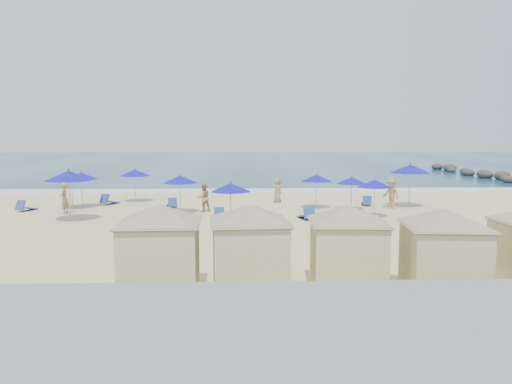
{
  "coord_description": "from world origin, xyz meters",
  "views": [
    {
      "loc": [
        -0.76,
        -23.1,
        4.52
      ],
      "look_at": [
        0.12,
        3.0,
        1.42
      ],
      "focal_mm": 35.0,
      "sensor_mm": 36.0,
      "label": 1
    }
  ],
  "objects_px": {
    "cabana_1": "(250,237)",
    "umbrella_2": "(69,176)",
    "cabana_2": "(348,237)",
    "beachgoer_3": "(277,190)",
    "cabana_0": "(160,239)",
    "trash_bin": "(241,229)",
    "cabana_3": "(444,241)",
    "beachgoer_1": "(204,198)",
    "umbrella_7": "(352,180)",
    "beachgoer_2": "(391,193)",
    "rock_jetty": "(491,175)",
    "umbrella_3": "(135,173)",
    "umbrella_6": "(317,178)",
    "umbrella_5": "(231,187)",
    "umbrella_9": "(375,183)",
    "umbrella_1": "(81,176)",
    "beachgoer_0": "(64,198)",
    "umbrella_4": "(180,179)",
    "umbrella_8": "(410,169)",
    "umbrella_0": "(71,176)"
  },
  "relations": [
    {
      "from": "cabana_1",
      "to": "umbrella_2",
      "type": "bearing_deg",
      "value": 127.3
    },
    {
      "from": "cabana_2",
      "to": "beachgoer_3",
      "type": "relative_size",
      "value": 2.67
    },
    {
      "from": "cabana_0",
      "to": "trash_bin",
      "type": "bearing_deg",
      "value": 72.69
    },
    {
      "from": "cabana_3",
      "to": "beachgoer_1",
      "type": "distance_m",
      "value": 17.15
    },
    {
      "from": "beachgoer_1",
      "to": "cabana_1",
      "type": "bearing_deg",
      "value": 74.33
    },
    {
      "from": "umbrella_7",
      "to": "beachgoer_2",
      "type": "height_order",
      "value": "umbrella_7"
    },
    {
      "from": "rock_jetty",
      "to": "umbrella_3",
      "type": "bearing_deg",
      "value": -154.24
    },
    {
      "from": "trash_bin",
      "to": "umbrella_6",
      "type": "bearing_deg",
      "value": 47.61
    },
    {
      "from": "cabana_0",
      "to": "umbrella_5",
      "type": "height_order",
      "value": "cabana_0"
    },
    {
      "from": "beachgoer_3",
      "to": "cabana_2",
      "type": "bearing_deg",
      "value": -152.12
    },
    {
      "from": "cabana_3",
      "to": "umbrella_9",
      "type": "bearing_deg",
      "value": 82.98
    },
    {
      "from": "umbrella_2",
      "to": "beachgoer_2",
      "type": "distance_m",
      "value": 18.25
    },
    {
      "from": "umbrella_1",
      "to": "umbrella_7",
      "type": "bearing_deg",
      "value": -5.81
    },
    {
      "from": "rock_jetty",
      "to": "beachgoer_1",
      "type": "height_order",
      "value": "beachgoer_1"
    },
    {
      "from": "beachgoer_0",
      "to": "cabana_3",
      "type": "bearing_deg",
      "value": 48.66
    },
    {
      "from": "beachgoer_0",
      "to": "beachgoer_3",
      "type": "relative_size",
      "value": 1.09
    },
    {
      "from": "cabana_3",
      "to": "cabana_2",
      "type": "bearing_deg",
      "value": 164.87
    },
    {
      "from": "cabana_3",
      "to": "beachgoer_3",
      "type": "bearing_deg",
      "value": 99.36
    },
    {
      "from": "umbrella_9",
      "to": "trash_bin",
      "type": "bearing_deg",
      "value": -143.3
    },
    {
      "from": "umbrella_1",
      "to": "cabana_3",
      "type": "bearing_deg",
      "value": -48.5
    },
    {
      "from": "rock_jetty",
      "to": "umbrella_9",
      "type": "relative_size",
      "value": 12.56
    },
    {
      "from": "umbrella_4",
      "to": "beachgoer_2",
      "type": "xyz_separation_m",
      "value": [
        12.42,
        1.41,
        -1.0
      ]
    },
    {
      "from": "umbrella_1",
      "to": "beachgoer_1",
      "type": "relative_size",
      "value": 1.37
    },
    {
      "from": "umbrella_1",
      "to": "beachgoer_0",
      "type": "distance_m",
      "value": 2.62
    },
    {
      "from": "trash_bin",
      "to": "umbrella_7",
      "type": "distance_m",
      "value": 10.29
    },
    {
      "from": "cabana_2",
      "to": "rock_jetty",
      "type": "bearing_deg",
      "value": 57.57
    },
    {
      "from": "umbrella_7",
      "to": "umbrella_8",
      "type": "bearing_deg",
      "value": 16.92
    },
    {
      "from": "trash_bin",
      "to": "cabana_1",
      "type": "bearing_deg",
      "value": -102.85
    },
    {
      "from": "umbrella_7",
      "to": "beachgoer_0",
      "type": "distance_m",
      "value": 16.39
    },
    {
      "from": "cabana_1",
      "to": "beachgoer_2",
      "type": "relative_size",
      "value": 2.38
    },
    {
      "from": "umbrella_6",
      "to": "rock_jetty",
      "type": "bearing_deg",
      "value": 42.52
    },
    {
      "from": "trash_bin",
      "to": "umbrella_4",
      "type": "height_order",
      "value": "umbrella_4"
    },
    {
      "from": "trash_bin",
      "to": "cabana_0",
      "type": "xyz_separation_m",
      "value": [
        -2.26,
        -7.26,
        1.18
      ]
    },
    {
      "from": "umbrella_4",
      "to": "umbrella_9",
      "type": "relative_size",
      "value": 1.05
    },
    {
      "from": "cabana_0",
      "to": "umbrella_1",
      "type": "distance_m",
      "value": 18.32
    },
    {
      "from": "cabana_1",
      "to": "beachgoer_0",
      "type": "xyz_separation_m",
      "value": [
        -10.08,
        14.15,
        -0.71
      ]
    },
    {
      "from": "umbrella_0",
      "to": "umbrella_6",
      "type": "height_order",
      "value": "umbrella_0"
    },
    {
      "from": "trash_bin",
      "to": "beachgoer_1",
      "type": "bearing_deg",
      "value": 90.68
    },
    {
      "from": "cabana_2",
      "to": "beachgoer_3",
      "type": "height_order",
      "value": "cabana_2"
    },
    {
      "from": "umbrella_3",
      "to": "beachgoer_2",
      "type": "distance_m",
      "value": 16.32
    },
    {
      "from": "trash_bin",
      "to": "umbrella_0",
      "type": "relative_size",
      "value": 0.39
    },
    {
      "from": "rock_jetty",
      "to": "beachgoer_0",
      "type": "height_order",
      "value": "beachgoer_0"
    },
    {
      "from": "cabana_1",
      "to": "cabana_2",
      "type": "xyz_separation_m",
      "value": [
        2.81,
        0.07,
        -0.03
      ]
    },
    {
      "from": "umbrella_2",
      "to": "umbrella_6",
      "type": "xyz_separation_m",
      "value": [
        13.33,
        3.89,
        -0.51
      ]
    },
    {
      "from": "umbrella_1",
      "to": "umbrella_3",
      "type": "xyz_separation_m",
      "value": [
        2.72,
        2.39,
        0.0
      ]
    },
    {
      "from": "cabana_2",
      "to": "beachgoer_0",
      "type": "height_order",
      "value": "cabana_2"
    },
    {
      "from": "cabana_2",
      "to": "cabana_3",
      "type": "xyz_separation_m",
      "value": [
        2.52,
        -0.68,
        -0.0
      ]
    },
    {
      "from": "umbrella_1",
      "to": "umbrella_6",
      "type": "distance_m",
      "value": 14.2
    },
    {
      "from": "cabana_3",
      "to": "beachgoer_0",
      "type": "height_order",
      "value": "cabana_3"
    },
    {
      "from": "cabana_3",
      "to": "umbrella_3",
      "type": "xyz_separation_m",
      "value": [
        -12.45,
        19.54,
        0.38
      ]
    }
  ]
}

